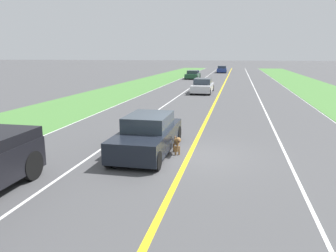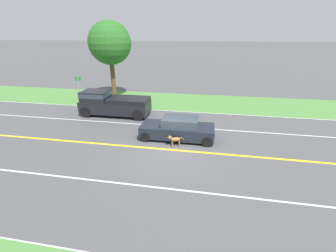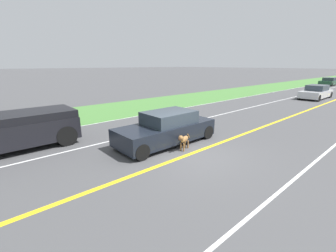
{
  "view_description": "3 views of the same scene",
  "coord_description": "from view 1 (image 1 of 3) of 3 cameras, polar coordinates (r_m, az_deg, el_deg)",
  "views": [
    {
      "loc": [
        -1.62,
        11.52,
        3.63
      ],
      "look_at": [
        0.96,
        -0.71,
        0.9
      ],
      "focal_mm": 35.0,
      "sensor_mm": 36.0,
      "label": 1
    },
    {
      "loc": [
        -11.34,
        -1.75,
        6.24
      ],
      "look_at": [
        1.42,
        0.52,
        0.89
      ],
      "focal_mm": 24.0,
      "sensor_mm": 36.0,
      "label": 2
    },
    {
      "loc": [
        -5.59,
        6.18,
        3.42
      ],
      "look_at": [
        1.22,
        0.17,
        0.91
      ],
      "focal_mm": 24.0,
      "sensor_mm": 36.0,
      "label": 3
    }
  ],
  "objects": [
    {
      "name": "lane_dash_oncoming",
      "position": [
        12.23,
        20.28,
        -5.73
      ],
      "size": [
        0.1,
        160.0,
        0.01
      ],
      "primitive_type": "cube",
      "color": "white",
      "rests_on": "ground"
    },
    {
      "name": "car_trailing_far",
      "position": [
        68.8,
        9.39,
        9.68
      ],
      "size": [
        1.92,
        4.31,
        1.4
      ],
      "color": "navy",
      "rests_on": "ground"
    },
    {
      "name": "dog",
      "position": [
        12.16,
        1.56,
        -2.83
      ],
      "size": [
        0.44,
        1.01,
        0.73
      ],
      "rotation": [
        0.0,
        0.0,
        0.35
      ],
      "color": "olive",
      "rests_on": "ground"
    },
    {
      "name": "ground_plane",
      "position": [
        12.19,
        3.74,
        -5.04
      ],
      "size": [
        400.0,
        400.0,
        0.0
      ],
      "primitive_type": "plane",
      "color": "#4C4C4F"
    },
    {
      "name": "ego_car",
      "position": [
        12.41,
        -3.5,
        -1.54
      ],
      "size": [
        1.84,
        4.59,
        1.43
      ],
      "color": "black",
      "rests_on": "ground"
    },
    {
      "name": "lane_dash_same_dir",
      "position": [
        13.12,
        -11.6,
        -3.99
      ],
      "size": [
        0.1,
        160.0,
        0.01
      ],
      "primitive_type": "cube",
      "color": "white",
      "rests_on": "ground"
    },
    {
      "name": "lane_edge_line_right",
      "position": [
        14.84,
        -24.12,
        -2.93
      ],
      "size": [
        0.14,
        160.0,
        0.01
      ],
      "primitive_type": "cube",
      "color": "white",
      "rests_on": "ground"
    },
    {
      "name": "car_trailing_near",
      "position": [
        32.24,
        6.05,
        6.93
      ],
      "size": [
        1.89,
        4.72,
        1.37
      ],
      "color": "silver",
      "rests_on": "ground"
    },
    {
      "name": "centre_divider_line",
      "position": [
        12.19,
        3.74,
        -5.02
      ],
      "size": [
        0.18,
        160.0,
        0.01
      ],
      "primitive_type": "cube",
      "color": "yellow",
      "rests_on": "ground"
    },
    {
      "name": "car_trailing_mid",
      "position": [
        51.1,
        4.35,
        8.89
      ],
      "size": [
        1.93,
        4.68,
        1.26
      ],
      "color": "#1E472D",
      "rests_on": "ground"
    }
  ]
}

